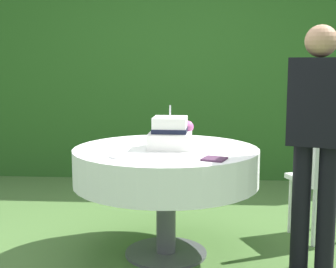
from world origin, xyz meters
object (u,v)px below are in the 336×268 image
Objects in this scene: serving_plate_near at (119,156)px; serving_plate_far at (115,143)px; napkin_stack at (214,159)px; standing_person at (317,133)px; cake_table at (166,167)px; wedding_cake at (171,134)px; garden_chair at (327,172)px.

serving_plate_near is 1.03× the size of serving_plate_far.
napkin_stack is at bearing -4.03° from serving_plate_near.
napkin_stack is at bearing -166.80° from standing_person.
cake_table is 10.70× the size of serving_plate_far.
napkin_stack is at bearing -50.45° from cake_table.
wedding_cake is 2.51× the size of serving_plate_near.
cake_table is 10.38× the size of serving_plate_near.
wedding_cake is 2.58× the size of serving_plate_far.
standing_person is (0.65, 0.15, 0.15)m from napkin_stack.
standing_person is (-0.24, -0.59, 0.39)m from garden_chair.
serving_plate_far is 0.90× the size of napkin_stack.
cake_table is 4.14× the size of wedding_cake.
wedding_cake reaches higher than garden_chair.
serving_plate_near is 0.54m from serving_plate_far.
garden_chair reaches higher than napkin_stack.
cake_table is at bearing 52.51° from serving_plate_near.
serving_plate_near is (-0.27, -0.35, 0.14)m from cake_table.
garden_chair is at bearing 16.27° from cake_table.
garden_chair is (1.48, 0.71, -0.24)m from serving_plate_near.
garden_chair is (1.18, 0.35, -0.34)m from wedding_cake.
serving_plate_near and serving_plate_far have the same top height.
standing_person reaches higher than serving_plate_near.
serving_plate_near is at bearing -77.07° from serving_plate_far.
wedding_cake is (0.03, 0.00, 0.23)m from cake_table.
standing_person reaches higher than wedding_cake.
wedding_cake is 0.35× the size of garden_chair.
garden_chair is (1.60, 0.18, -0.24)m from serving_plate_far.
garden_chair is 0.56× the size of standing_person.
napkin_stack is (0.60, -0.04, 0.00)m from serving_plate_near.
garden_chair is (0.88, 0.75, -0.24)m from napkin_stack.
serving_plate_far is at bearing 158.50° from wedding_cake.
garden_chair reaches higher than cake_table.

